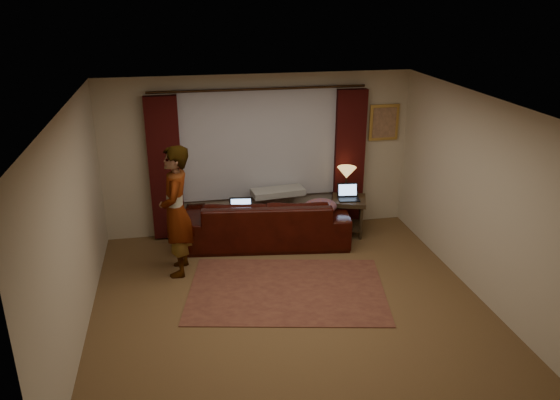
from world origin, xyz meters
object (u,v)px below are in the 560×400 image
object	(u,v)px
tiffany_lamp	(346,182)
person	(176,212)
sofa	(266,212)
laptop_sofa	(241,209)
laptop_table	(349,193)
end_table	(348,216)

from	to	relation	value
tiffany_lamp	person	bearing A→B (deg)	-161.12
sofa	laptop_sofa	world-z (taller)	sofa
sofa	laptop_sofa	size ratio (longest dim) A/B	6.74
laptop_sofa	person	size ratio (longest dim) A/B	0.20
laptop_table	person	world-z (taller)	person
tiffany_lamp	person	size ratio (longest dim) A/B	0.26
sofa	tiffany_lamp	size ratio (longest dim) A/B	5.25
sofa	person	bearing A→B (deg)	35.55
laptop_sofa	person	xyz separation A→B (m)	(-0.97, -0.63, 0.29)
laptop_table	tiffany_lamp	bearing A→B (deg)	93.68
tiffany_lamp	sofa	bearing A→B (deg)	-171.69
laptop_sofa	end_table	world-z (taller)	laptop_sofa
person	laptop_table	bearing A→B (deg)	111.72
sofa	end_table	distance (m)	1.40
laptop_table	person	bearing A→B (deg)	-158.79
person	tiffany_lamp	bearing A→B (deg)	115.26
sofa	end_table	xyz separation A→B (m)	(1.38, 0.07, -0.21)
sofa	tiffany_lamp	distance (m)	1.42
laptop_sofa	laptop_table	xyz separation A→B (m)	(1.78, 0.12, 0.10)
sofa	laptop_table	distance (m)	1.38
laptop_sofa	tiffany_lamp	bearing A→B (deg)	17.73
laptop_table	laptop_sofa	bearing A→B (deg)	-170.19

